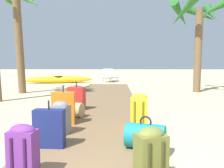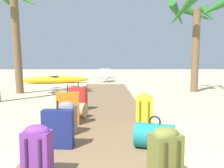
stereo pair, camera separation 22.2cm
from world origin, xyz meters
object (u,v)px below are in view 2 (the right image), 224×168
object	(u,v)px
palm_tree_near_left	(14,8)
backpack_yellow	(144,109)
backpack_grey	(67,117)
duffel_bag_tan	(74,110)
kayak	(55,80)
duffel_bag_teal	(155,136)
lounge_chair	(106,76)
palm_tree_far_right	(194,22)
suitcase_red	(78,98)
backpack_purple	(37,151)
suitcase_orange	(68,108)
suitcase_navy	(58,129)
backpack_olive	(166,151)

from	to	relation	value
palm_tree_near_left	backpack_yellow	bearing A→B (deg)	-50.68
backpack_grey	duffel_bag_tan	xyz separation A→B (m)	(-0.05, 1.21, -0.12)
backpack_yellow	kayak	distance (m)	10.18
duffel_bag_teal	palm_tree_near_left	distance (m)	7.97
lounge_chair	kayak	bearing A→B (deg)	-161.91
kayak	lounge_chair	bearing A→B (deg)	18.09
palm_tree_near_left	palm_tree_far_right	world-z (taller)	palm_tree_near_left
backpack_grey	suitcase_red	distance (m)	1.99
backpack_purple	suitcase_orange	xyz separation A→B (m)	(-0.03, 2.15, 0.01)
suitcase_red	suitcase_navy	bearing A→B (deg)	-89.31
backpack_purple	backpack_grey	xyz separation A→B (m)	(0.04, 1.55, -0.01)
backpack_purple	lounge_chair	bearing A→B (deg)	87.11
backpack_olive	suitcase_orange	bearing A→B (deg)	121.78
duffel_bag_tan	backpack_olive	distance (m)	3.04
palm_tree_far_right	suitcase_navy	bearing A→B (deg)	-121.91
backpack_olive	backpack_purple	bearing A→B (deg)	-179.64
duffel_bag_teal	suitcase_navy	bearing A→B (deg)	177.92
duffel_bag_teal	palm_tree_near_left	world-z (taller)	palm_tree_near_left
backpack_grey	lounge_chair	size ratio (longest dim) A/B	0.32
suitcase_navy	palm_tree_near_left	size ratio (longest dim) A/B	0.16
suitcase_navy	kayak	bearing A→B (deg)	102.17
duffel_bag_teal	backpack_olive	xyz separation A→B (m)	(-0.05, -0.85, 0.10)
backpack_olive	suitcase_navy	xyz separation A→B (m)	(-1.26, 0.89, -0.01)
backpack_purple	suitcase_orange	bearing A→B (deg)	90.89
suitcase_red	backpack_yellow	world-z (taller)	suitcase_red
backpack_olive	palm_tree_far_right	size ratio (longest dim) A/B	0.14
backpack_yellow	suitcase_orange	xyz separation A→B (m)	(-1.40, 0.18, -0.02)
suitcase_red	palm_tree_near_left	world-z (taller)	palm_tree_near_left
duffel_bag_teal	lounge_chair	size ratio (longest dim) A/B	0.36
backpack_purple	palm_tree_far_right	bearing A→B (deg)	61.12
palm_tree_far_right	backpack_grey	bearing A→B (deg)	-124.48
suitcase_red	palm_tree_far_right	xyz separation A→B (m)	(4.16, 4.00, 2.43)
backpack_olive	lounge_chair	bearing A→B (deg)	93.07
backpack_grey	suitcase_navy	world-z (taller)	suitcase_navy
backpack_purple	suitcase_orange	world-z (taller)	suitcase_orange
lounge_chair	kayak	xyz separation A→B (m)	(-2.88, -0.94, -0.13)
duffel_bag_tan	suitcase_navy	distance (m)	1.85
palm_tree_far_right	backpack_yellow	bearing A→B (deg)	-116.64
duffel_bag_teal	backpack_olive	bearing A→B (deg)	-93.42
duffel_bag_teal	suitcase_red	world-z (taller)	suitcase_red
backpack_grey	palm_tree_far_right	bearing A→B (deg)	55.52
backpack_yellow	suitcase_orange	size ratio (longest dim) A/B	0.82
backpack_yellow	lounge_chair	size ratio (longest dim) A/B	0.37
backpack_grey	duffel_bag_tan	distance (m)	1.22
backpack_grey	backpack_olive	distance (m)	1.98
duffel_bag_tan	lounge_chair	size ratio (longest dim) A/B	0.36
backpack_purple	suitcase_navy	size ratio (longest dim) A/B	0.86
kayak	palm_tree_far_right	bearing A→B (deg)	-31.59
suitcase_orange	lounge_chair	world-z (taller)	suitcase_orange
palm_tree_near_left	backpack_purple	bearing A→B (deg)	-68.45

